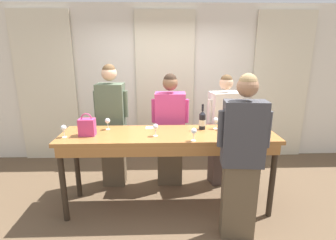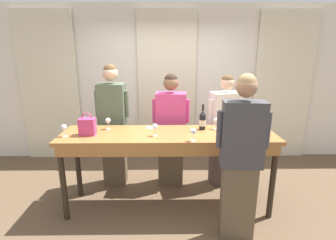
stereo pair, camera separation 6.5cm
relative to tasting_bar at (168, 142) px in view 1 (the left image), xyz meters
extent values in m
plane|color=brown|center=(0.00, 0.03, -0.91)|extent=(18.00, 18.00, 0.00)
cube|color=silver|center=(0.00, 1.75, 0.49)|extent=(12.00, 0.06, 2.80)
cube|color=beige|center=(-2.14, 1.69, 0.43)|extent=(1.05, 0.03, 2.69)
cube|color=beige|center=(0.00, 1.69, 0.43)|extent=(1.05, 0.03, 2.69)
cube|color=beige|center=(2.14, 1.69, 0.43)|extent=(1.05, 0.03, 2.69)
cube|color=#9E6633|center=(0.00, 0.03, 0.09)|extent=(2.67, 0.70, 0.05)
cube|color=#9E6633|center=(0.00, -0.31, 0.01)|extent=(2.57, 0.03, 0.12)
cylinder|color=#2D2319|center=(-1.26, -0.25, -0.42)|extent=(0.07, 0.07, 0.98)
cylinder|color=#2D2319|center=(1.26, -0.25, -0.42)|extent=(0.07, 0.07, 0.98)
cylinder|color=#2D2319|center=(-1.26, 0.30, -0.42)|extent=(0.07, 0.07, 0.98)
cylinder|color=#2D2319|center=(1.26, 0.30, -0.42)|extent=(0.07, 0.07, 0.98)
cylinder|color=black|center=(0.45, 0.17, 0.21)|extent=(0.08, 0.08, 0.20)
cone|color=black|center=(0.45, 0.17, 0.34)|extent=(0.08, 0.08, 0.05)
cylinder|color=black|center=(0.45, 0.17, 0.40)|extent=(0.03, 0.03, 0.09)
cylinder|color=beige|center=(0.45, 0.17, 0.20)|extent=(0.08, 0.08, 0.08)
cube|color=#C63870|center=(-0.98, -0.03, 0.22)|extent=(0.19, 0.12, 0.21)
torus|color=#C63870|center=(-0.98, -0.03, 0.33)|extent=(0.13, 0.01, 0.13)
cylinder|color=white|center=(-0.16, -0.08, 0.12)|extent=(0.06, 0.06, 0.00)
cylinder|color=white|center=(-0.16, -0.08, 0.16)|extent=(0.01, 0.01, 0.08)
sphere|color=white|center=(-0.16, -0.08, 0.23)|extent=(0.07, 0.07, 0.07)
cylinder|color=white|center=(-1.24, -0.09, 0.12)|extent=(0.06, 0.06, 0.00)
cylinder|color=white|center=(-1.24, -0.09, 0.16)|extent=(0.01, 0.01, 0.08)
sphere|color=white|center=(-1.24, -0.09, 0.23)|extent=(0.07, 0.07, 0.07)
sphere|color=maroon|center=(-1.24, -0.09, 0.22)|extent=(0.04, 0.04, 0.04)
cylinder|color=white|center=(0.71, 0.14, 0.12)|extent=(0.06, 0.06, 0.00)
cylinder|color=white|center=(0.71, 0.14, 0.16)|extent=(0.01, 0.01, 0.08)
sphere|color=white|center=(0.71, 0.14, 0.23)|extent=(0.07, 0.07, 0.07)
sphere|color=maroon|center=(0.71, 0.14, 0.22)|extent=(0.04, 0.04, 0.04)
cylinder|color=white|center=(-0.78, 0.21, 0.12)|extent=(0.06, 0.06, 0.00)
cylinder|color=white|center=(-0.78, 0.21, 0.16)|extent=(0.01, 0.01, 0.08)
sphere|color=white|center=(-0.78, 0.21, 0.23)|extent=(0.07, 0.07, 0.07)
sphere|color=maroon|center=(-0.78, 0.21, 0.22)|extent=(0.04, 0.04, 0.04)
cylinder|color=white|center=(0.63, 0.19, 0.12)|extent=(0.06, 0.06, 0.00)
cylinder|color=white|center=(0.63, 0.19, 0.16)|extent=(0.01, 0.01, 0.08)
sphere|color=white|center=(0.63, 0.19, 0.23)|extent=(0.07, 0.07, 0.07)
sphere|color=maroon|center=(0.63, 0.19, 0.22)|extent=(0.04, 0.04, 0.04)
cylinder|color=white|center=(0.28, -0.26, 0.12)|extent=(0.06, 0.06, 0.00)
cylinder|color=white|center=(0.28, -0.26, 0.16)|extent=(0.01, 0.01, 0.08)
sphere|color=white|center=(0.28, -0.26, 0.23)|extent=(0.07, 0.07, 0.07)
sphere|color=maroon|center=(0.28, -0.26, 0.22)|extent=(0.04, 0.04, 0.04)
cube|color=white|center=(-0.23, 0.26, 0.12)|extent=(0.11, 0.11, 0.00)
cube|color=brown|center=(-0.81, 0.65, -0.47)|extent=(0.34, 0.25, 0.87)
cube|color=#4C5B47|center=(-0.81, 0.65, 0.31)|extent=(0.40, 0.29, 0.69)
sphere|color=#DBAD89|center=(-0.81, 0.65, 0.80)|extent=(0.21, 0.21, 0.21)
sphere|color=brown|center=(-0.81, 0.65, 0.83)|extent=(0.19, 0.19, 0.19)
cylinder|color=#4C5B47|center=(-0.59, 0.64, 0.36)|extent=(0.07, 0.07, 0.38)
cylinder|color=#4C5B47|center=(-1.02, 0.66, 0.36)|extent=(0.07, 0.07, 0.38)
cube|color=brown|center=(0.05, 0.65, -0.51)|extent=(0.38, 0.25, 0.80)
cube|color=#C63D7A|center=(0.05, 0.65, 0.20)|extent=(0.45, 0.29, 0.63)
sphere|color=brown|center=(0.05, 0.65, 0.66)|extent=(0.22, 0.22, 0.22)
sphere|color=#332319|center=(0.05, 0.65, 0.70)|extent=(0.19, 0.19, 0.19)
cylinder|color=#C63D7A|center=(0.29, 0.63, 0.25)|extent=(0.07, 0.07, 0.35)
cylinder|color=#C63D7A|center=(-0.19, 0.66, 0.25)|extent=(0.07, 0.07, 0.35)
cube|color=#473833|center=(0.86, 0.65, -0.51)|extent=(0.41, 0.31, 0.80)
cube|color=silver|center=(0.86, 0.65, 0.21)|extent=(0.48, 0.36, 0.63)
sphere|color=#DBAD89|center=(0.86, 0.65, 0.66)|extent=(0.20, 0.20, 0.20)
sphere|color=brown|center=(0.86, 0.65, 0.69)|extent=(0.17, 0.17, 0.17)
cylinder|color=silver|center=(1.09, 0.70, 0.25)|extent=(0.08, 0.08, 0.35)
cylinder|color=silver|center=(0.63, 0.60, 0.25)|extent=(0.08, 0.08, 0.35)
cube|color=brown|center=(0.75, -0.59, -0.48)|extent=(0.38, 0.21, 0.87)
cube|color=#3D3D42|center=(0.75, -0.59, 0.30)|extent=(0.44, 0.25, 0.69)
sphere|color=#9E7051|center=(0.75, -0.59, 0.78)|extent=(0.21, 0.21, 0.21)
sphere|color=#93754C|center=(0.75, -0.59, 0.82)|extent=(0.18, 0.18, 0.18)
cylinder|color=#3D3D42|center=(0.52, -0.56, 0.35)|extent=(0.08, 0.08, 0.38)
cylinder|color=#3D3D42|center=(0.98, -0.61, 0.35)|extent=(0.08, 0.08, 0.38)
camera|label=1|loc=(-0.11, -3.08, 1.14)|focal=28.00mm
camera|label=2|loc=(-0.04, -3.09, 1.14)|focal=28.00mm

